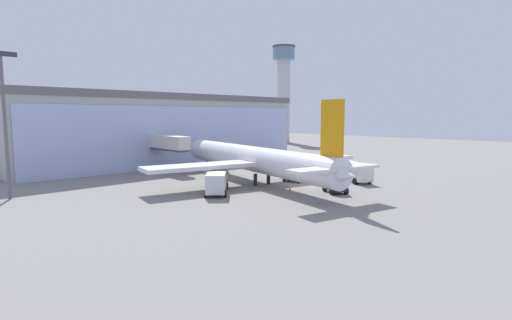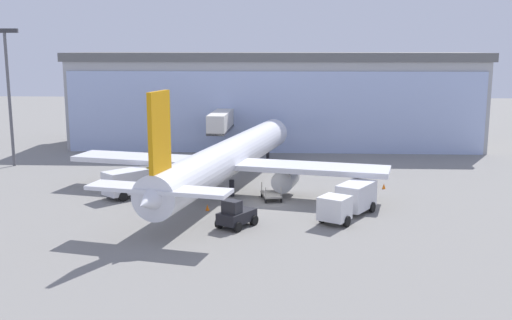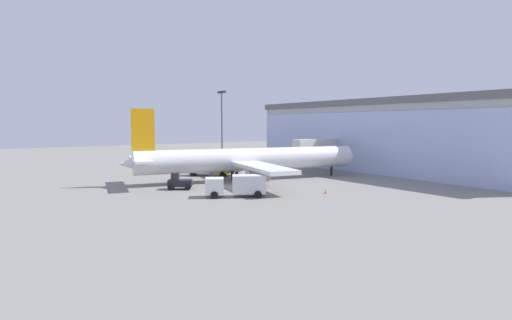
% 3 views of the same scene
% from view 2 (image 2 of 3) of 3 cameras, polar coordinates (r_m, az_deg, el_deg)
% --- Properties ---
extents(ground, '(240.00, 240.00, 0.00)m').
position_cam_2_polar(ground, '(55.44, 1.10, -4.13)').
color(ground, gray).
extents(terminal_building, '(58.70, 15.77, 13.46)m').
position_cam_2_polar(terminal_building, '(88.46, 1.82, 5.84)').
color(terminal_building, '#A7A7A7').
rests_on(terminal_building, ground).
extents(jet_bridge, '(2.72, 14.41, 6.06)m').
position_cam_2_polar(jet_bridge, '(79.25, -3.13, 3.78)').
color(jet_bridge, beige).
rests_on(jet_bridge, ground).
extents(apron_light_mast, '(3.20, 0.40, 16.35)m').
position_cam_2_polar(apron_light_mast, '(77.40, -22.53, 6.68)').
color(apron_light_mast, '#59595E').
rests_on(apron_light_mast, ground).
extents(airplane, '(31.85, 39.14, 11.05)m').
position_cam_2_polar(airplane, '(59.61, -2.68, 0.15)').
color(airplane, silver).
rests_on(airplane, ground).
extents(catering_truck, '(6.58, 6.85, 2.65)m').
position_cam_2_polar(catering_truck, '(59.15, -11.21, -1.93)').
color(catering_truck, yellow).
rests_on(catering_truck, ground).
extents(fuel_truck, '(5.61, 7.40, 2.65)m').
position_cam_2_polar(fuel_truck, '(51.35, 8.90, -3.77)').
color(fuel_truck, silver).
rests_on(fuel_truck, ground).
extents(baggage_cart, '(2.13, 3.07, 1.50)m').
position_cam_2_polar(baggage_cart, '(56.51, 1.46, -3.32)').
color(baggage_cart, '#9E998C').
rests_on(baggage_cart, ground).
extents(pushback_tug, '(3.43, 3.72, 2.30)m').
position_cam_2_polar(pushback_tug, '(47.99, -1.93, -5.28)').
color(pushback_tug, black).
rests_on(pushback_tug, ground).
extents(safety_cone_nose, '(0.36, 0.36, 0.55)m').
position_cam_2_polar(safety_cone_nose, '(53.08, -4.65, -4.53)').
color(safety_cone_nose, orange).
rests_on(safety_cone_nose, ground).
extents(safety_cone_wingtip, '(0.36, 0.36, 0.55)m').
position_cam_2_polar(safety_cone_wingtip, '(62.29, 12.08, -2.45)').
color(safety_cone_wingtip, orange).
rests_on(safety_cone_wingtip, ground).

